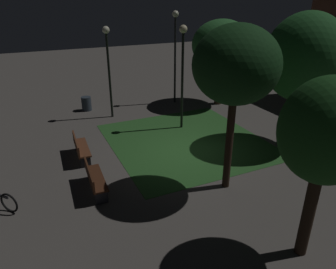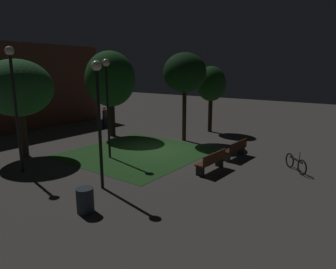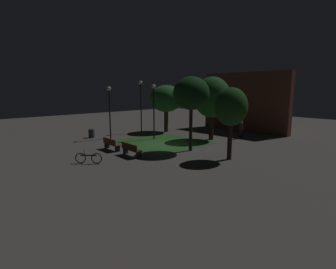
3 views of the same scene
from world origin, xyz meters
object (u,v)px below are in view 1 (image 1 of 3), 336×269
(bench_corner, at_px, (94,178))
(tree_lawn_side, at_px, (305,58))
(tree_left_canopy, at_px, (236,66))
(lamp_post_plaza_east, at_px, (183,61))
(lamp_post_near_wall, at_px, (175,43))
(lamp_post_path_center, at_px, (108,58))
(trash_bin, at_px, (86,104))
(tree_right_canopy, at_px, (222,45))
(tree_tall_center, at_px, (327,133))
(bench_lawn_edge, at_px, (80,147))

(bench_corner, relative_size, tree_lawn_side, 0.33)
(tree_left_canopy, distance_m, lamp_post_plaza_east, 5.45)
(lamp_post_near_wall, bearing_deg, tree_left_canopy, -15.00)
(lamp_post_path_center, distance_m, trash_bin, 3.36)
(lamp_post_near_wall, bearing_deg, tree_right_canopy, 59.75)
(tree_tall_center, xyz_separation_m, tree_right_canopy, (-11.05, 4.68, 0.11))
(tree_lawn_side, xyz_separation_m, lamp_post_near_wall, (-7.33, -2.17, -0.21))
(tree_lawn_side, relative_size, trash_bin, 6.98)
(tree_tall_center, height_order, tree_right_canopy, tree_right_canopy)
(bench_lawn_edge, relative_size, tree_tall_center, 0.40)
(lamp_post_plaza_east, bearing_deg, bench_corner, -54.32)
(bench_lawn_edge, bearing_deg, trash_bin, 166.41)
(tree_tall_center, distance_m, tree_left_canopy, 3.43)
(tree_left_canopy, xyz_separation_m, trash_bin, (-9.80, -2.77, -3.73))
(bench_corner, distance_m, lamp_post_path_center, 7.50)
(tree_right_canopy, height_order, lamp_post_path_center, tree_right_canopy)
(bench_lawn_edge, relative_size, trash_bin, 2.31)
(lamp_post_near_wall, bearing_deg, lamp_post_plaza_east, -20.98)
(lamp_post_path_center, xyz_separation_m, lamp_post_near_wall, (-0.84, 4.15, 0.35))
(tree_right_canopy, relative_size, lamp_post_plaza_east, 1.00)
(tree_lawn_side, distance_m, lamp_post_plaza_east, 5.11)
(tree_tall_center, xyz_separation_m, lamp_post_plaza_east, (-8.63, 0.99, -0.06))
(bench_lawn_edge, height_order, lamp_post_near_wall, lamp_post_near_wall)
(bench_corner, bearing_deg, lamp_post_near_wall, 138.51)
(tree_lawn_side, xyz_separation_m, lamp_post_plaza_east, (-3.59, -3.60, -0.45))
(lamp_post_path_center, height_order, trash_bin, lamp_post_path_center)
(bench_lawn_edge, height_order, lamp_post_path_center, lamp_post_path_center)
(tree_lawn_side, bearing_deg, tree_tall_center, -42.31)
(tree_lawn_side, height_order, lamp_post_plaza_east, tree_lawn_side)
(tree_right_canopy, bearing_deg, lamp_post_plaza_east, -56.83)
(bench_lawn_edge, bearing_deg, tree_lawn_side, 74.51)
(tree_lawn_side, relative_size, tree_right_canopy, 1.13)
(tree_left_canopy, bearing_deg, bench_lawn_edge, -134.86)
(tree_lawn_side, xyz_separation_m, lamp_post_path_center, (-6.49, -6.32, -0.55))
(tree_left_canopy, distance_m, lamp_post_near_wall, 9.37)
(bench_lawn_edge, relative_size, bench_corner, 1.00)
(lamp_post_path_center, bearing_deg, lamp_post_plaza_east, 43.19)
(bench_corner, distance_m, tree_tall_center, 7.05)
(bench_lawn_edge, relative_size, lamp_post_near_wall, 0.35)
(bench_corner, relative_size, lamp_post_path_center, 0.39)
(tree_tall_center, relative_size, trash_bin, 5.79)
(lamp_post_path_center, bearing_deg, tree_right_canopy, 85.74)
(trash_bin, bearing_deg, tree_right_canopy, 74.37)
(tree_right_canopy, height_order, lamp_post_plaza_east, tree_right_canopy)
(tree_left_canopy, xyz_separation_m, lamp_post_path_center, (-8.19, -1.73, -0.97))
(bench_lawn_edge, relative_size, tree_lawn_side, 0.33)
(tree_tall_center, distance_m, tree_right_canopy, 12.00)
(tree_lawn_side, bearing_deg, trash_bin, -137.71)
(tree_lawn_side, xyz_separation_m, trash_bin, (-8.09, -7.36, -3.31))
(tree_tall_center, distance_m, lamp_post_path_center, 11.66)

